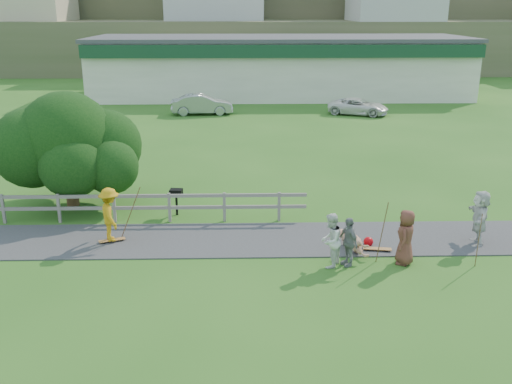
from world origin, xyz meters
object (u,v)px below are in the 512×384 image
at_px(skater_fallen, 352,241).
at_px(spectator_b, 348,242).
at_px(spectator_d, 480,218).
at_px(spectator_c, 406,237).
at_px(tree, 69,162).
at_px(car_white, 358,107).
at_px(spectator_a, 331,240).
at_px(car_silver, 202,104).
at_px(skater_rider, 110,217).
at_px(bbq, 177,202).

bearing_deg(skater_fallen, spectator_b, -125.98).
bearing_deg(spectator_d, spectator_b, -57.04).
bearing_deg(spectator_c, spectator_b, -65.17).
bearing_deg(tree, spectator_b, -30.19).
height_order(car_white, tree, tree).
distance_m(spectator_a, tree, 11.08).
height_order(spectator_d, car_silver, spectator_d).
relative_size(skater_rider, car_silver, 0.40).
distance_m(spectator_c, car_white, 25.67).
relative_size(skater_fallen, tree, 0.30).
xyz_separation_m(spectator_c, spectator_d, (2.83, 1.42, 0.07)).
bearing_deg(spectator_d, spectator_a, -58.09).
relative_size(spectator_b, car_silver, 0.34).
bearing_deg(bbq, spectator_b, -32.66).
xyz_separation_m(skater_fallen, spectator_d, (4.24, 0.42, 0.62)).
bearing_deg(car_white, spectator_c, -166.43).
xyz_separation_m(spectator_c, tree, (-11.67, 5.69, 0.93)).
bearing_deg(spectator_c, skater_rider, -78.79).
height_order(spectator_a, spectator_d, spectator_d).
bearing_deg(car_silver, tree, 165.03).
relative_size(car_silver, tree, 0.77).
bearing_deg(spectator_b, spectator_c, 70.91).
height_order(skater_fallen, car_silver, car_silver).
relative_size(spectator_c, spectator_d, 0.93).
relative_size(spectator_a, spectator_d, 0.90).
relative_size(spectator_c, car_silver, 0.39).
bearing_deg(bbq, skater_rider, -119.09).
bearing_deg(car_white, skater_fallen, -169.96).
distance_m(spectator_a, bbq, 6.92).
bearing_deg(spectator_a, spectator_d, 134.37).
height_order(spectator_c, car_silver, spectator_c).
bearing_deg(skater_fallen, car_silver, 86.41).
height_order(skater_rider, spectator_a, skater_rider).
height_order(spectator_b, tree, tree).
distance_m(skater_fallen, spectator_d, 4.30).
bearing_deg(skater_rider, spectator_a, -130.19).
distance_m(spectator_c, bbq, 8.69).
distance_m(spectator_a, spectator_d, 5.37).
xyz_separation_m(skater_rider, spectator_c, (9.31, -1.84, -0.04)).
distance_m(spectator_a, car_silver, 26.58).
xyz_separation_m(skater_fallen, car_white, (4.97, 24.42, 0.28)).
xyz_separation_m(skater_fallen, tree, (-10.26, 4.69, 1.47)).
relative_size(spectator_d, car_silver, 0.42).
distance_m(spectator_b, spectator_d, 4.82).
height_order(skater_rider, tree, tree).
bearing_deg(tree, spectator_d, -16.42).
distance_m(spectator_a, spectator_c, 2.31).
bearing_deg(spectator_d, tree, -91.55).
bearing_deg(bbq, spectator_a, -36.04).
xyz_separation_m(spectator_b, bbq, (-5.67, 4.57, -0.26)).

